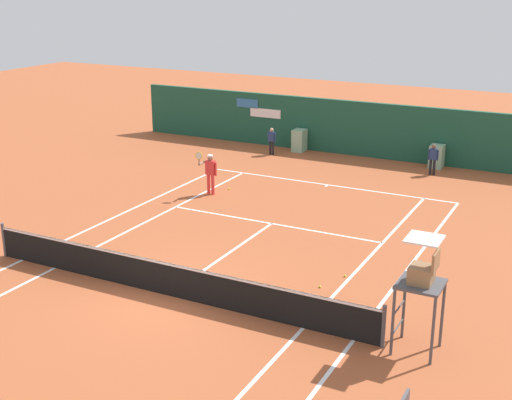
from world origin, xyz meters
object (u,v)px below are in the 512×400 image
(ball_kid_right_post, at_px, (272,139))
(tennis_ball_by_sideline, at_px, (229,189))
(umpire_chair, at_px, (422,279))
(player_on_baseline, at_px, (210,171))
(ball_kid_left_post, at_px, (433,157))
(tennis_ball_near_service_line, at_px, (345,276))
(tennis_ball_mid_court, at_px, (320,287))

(ball_kid_right_post, distance_m, tennis_ball_by_sideline, 6.12)
(umpire_chair, relative_size, player_on_baseline, 1.51)
(player_on_baseline, bearing_deg, umpire_chair, 135.22)
(ball_kid_right_post, distance_m, ball_kid_left_post, 7.76)
(umpire_chair, xyz_separation_m, tennis_ball_near_service_line, (-2.89, 3.11, -1.77))
(ball_kid_left_post, xyz_separation_m, tennis_ball_mid_court, (0.04, -12.89, -0.75))
(tennis_ball_by_sideline, bearing_deg, tennis_ball_mid_court, -45.48)
(player_on_baseline, distance_m, tennis_ball_mid_court, 9.38)
(umpire_chair, xyz_separation_m, tennis_ball_mid_court, (-3.25, 2.11, -1.77))
(tennis_ball_by_sideline, bearing_deg, tennis_ball_near_service_line, -39.52)
(umpire_chair, xyz_separation_m, ball_kid_left_post, (-3.29, 15.00, -1.02))
(umpire_chair, distance_m, tennis_ball_by_sideline, 13.60)
(ball_kid_left_post, relative_size, tennis_ball_by_sideline, 19.94)
(ball_kid_right_post, xyz_separation_m, tennis_ball_near_service_line, (8.17, -11.89, -0.72))
(ball_kid_left_post, bearing_deg, tennis_ball_mid_court, 81.97)
(player_on_baseline, relative_size, ball_kid_right_post, 1.40)
(tennis_ball_by_sideline, bearing_deg, player_on_baseline, -111.58)
(tennis_ball_near_service_line, distance_m, tennis_ball_by_sideline, 9.27)
(umpire_chair, bearing_deg, ball_kid_right_post, 36.39)
(player_on_baseline, height_order, tennis_ball_near_service_line, player_on_baseline)
(player_on_baseline, height_order, ball_kid_right_post, player_on_baseline)
(ball_kid_left_post, bearing_deg, tennis_ball_by_sideline, 33.39)
(tennis_ball_by_sideline, xyz_separation_m, tennis_ball_mid_court, (6.78, -6.90, 0.00))
(ball_kid_right_post, bearing_deg, ball_kid_left_post, -177.82)
(ball_kid_right_post, bearing_deg, player_on_baseline, 97.76)
(umpire_chair, bearing_deg, tennis_ball_mid_court, 56.96)
(tennis_ball_by_sideline, distance_m, tennis_ball_mid_court, 9.68)
(ball_kid_right_post, relative_size, tennis_ball_near_service_line, 19.28)
(umpire_chair, xyz_separation_m, tennis_ball_by_sideline, (-10.03, 9.01, -1.77))
(umpire_chair, bearing_deg, tennis_ball_near_service_line, 42.81)
(umpire_chair, height_order, player_on_baseline, umpire_chair)
(tennis_ball_mid_court, bearing_deg, ball_kid_left_post, 90.19)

